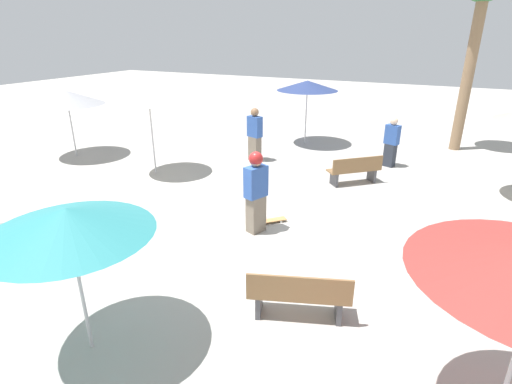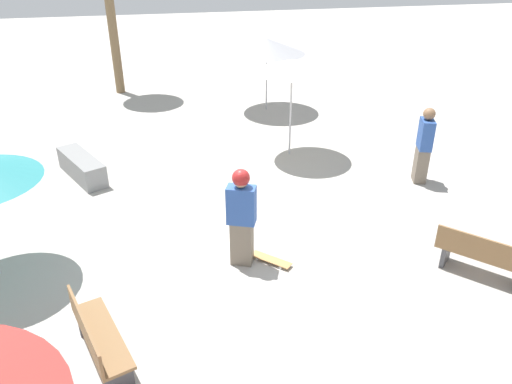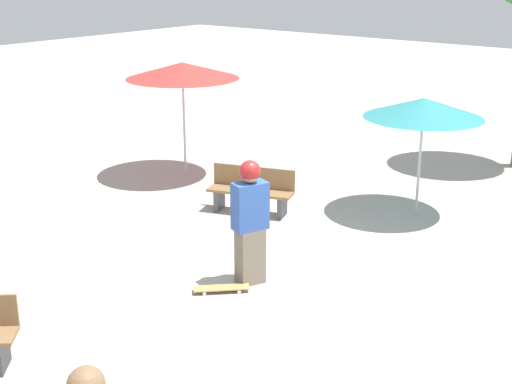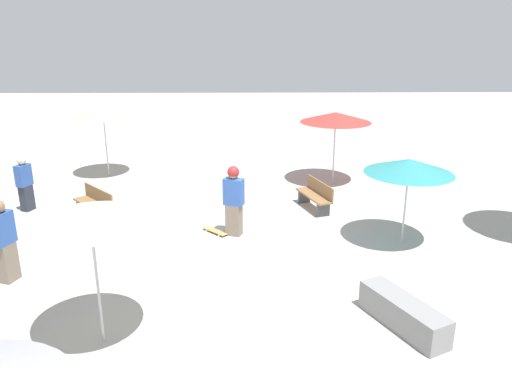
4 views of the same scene
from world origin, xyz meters
The scene contains 9 objects.
ground_plane centered at (0.00, 0.00, 0.00)m, with size 60.00×60.00×0.00m, color #ADA8A0.
skater_main centered at (-0.91, -0.19, 1.01)m, with size 0.44×0.56×1.86m.
skateboard centered at (-1.03, -0.70, 0.06)m, with size 0.70×0.71×0.07m.
concrete_ledge centered at (3.36, 2.97, 0.28)m, with size 1.90×1.30×0.55m.
bench_near centered at (-2.81, 2.18, 0.43)m, with size 1.66×0.95×0.85m.
bench_far centered at (-2.19, -4.17, 0.43)m, with size 1.47×1.41×0.85m.
shade_umbrella_grey centered at (7.53, -2.59, 2.09)m, with size 2.47×2.47×2.33m.
shade_umbrella_cream centered at (3.70, -2.34, 2.38)m, with size 2.02×2.02×2.55m.
bystander_watching centered at (1.47, -4.96, 0.91)m, with size 0.56×0.42×1.83m.
Camera 2 is at (-8.27, 1.11, 5.39)m, focal length 35.00 mm.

